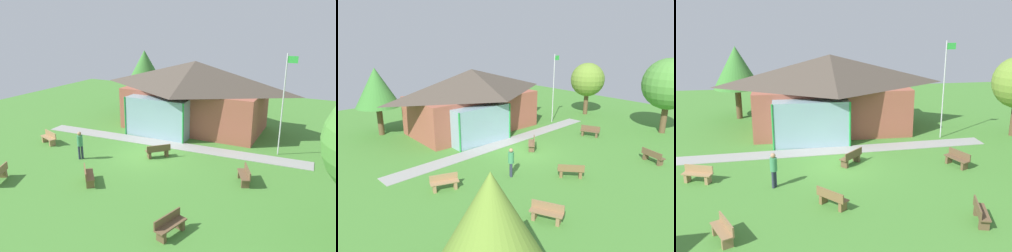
{
  "view_description": "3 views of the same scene",
  "coord_description": "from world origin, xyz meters",
  "views": [
    {
      "loc": [
        9.83,
        -16.97,
        8.06
      ],
      "look_at": [
        -0.05,
        2.92,
        1.14
      ],
      "focal_mm": 36.12,
      "sensor_mm": 36.0,
      "label": 1
    },
    {
      "loc": [
        -14.3,
        -14.27,
        7.94
      ],
      "look_at": [
        -0.16,
        2.02,
        1.46
      ],
      "focal_mm": 32.68,
      "sensor_mm": 36.0,
      "label": 2
    },
    {
      "loc": [
        -2.7,
        -20.23,
        8.43
      ],
      "look_at": [
        0.65,
        2.8,
        1.39
      ],
      "focal_mm": 43.31,
      "sensor_mm": 36.0,
      "label": 3
    }
  ],
  "objects": [
    {
      "name": "flagpole",
      "position": [
        7.24,
        3.88,
        3.44
      ],
      "size": [
        0.64,
        0.08,
        6.28
      ],
      "color": "silver",
      "rests_on": "ground_plane"
    },
    {
      "name": "bench_rear_near_path",
      "position": [
        0.67,
        0.1,
        0.4
      ],
      "size": [
        1.38,
        1.37,
        0.84
      ],
      "rotation": [
        0.0,
        0.0,
        0.78
      ],
      "color": "brown",
      "rests_on": "ground_plane"
    },
    {
      "name": "ground_plane",
      "position": [
        0.0,
        0.0,
        0.0
      ],
      "size": [
        44.0,
        44.0,
        0.0
      ],
      "primitive_type": "plane",
      "color": "#478433"
    },
    {
      "name": "tree_far_east",
      "position": [
        11.71,
        -4.36,
        4.09
      ],
      "size": [
        4.15,
        4.15,
        6.19
      ],
      "color": "brown",
      "rests_on": "ground_plane"
    },
    {
      "name": "bench_mid_left",
      "position": [
        -7.17,
        -1.07,
        0.4
      ],
      "size": [
        1.56,
        0.91,
        0.84
      ],
      "rotation": [
        0.0,
        0.0,
        2.81
      ],
      "color": "#9E7A51",
      "rests_on": "ground_plane"
    },
    {
      "name": "pavilion",
      "position": [
        0.21,
        6.74,
        2.7
      ],
      "size": [
        11.27,
        7.2,
        5.19
      ],
      "color": "#A35642",
      "rests_on": "ground_plane"
    },
    {
      "name": "tree_east_hedge",
      "position": [
        12.15,
        3.64,
        3.55
      ],
      "size": [
        3.34,
        3.34,
        5.25
      ],
      "color": "brown",
      "rests_on": "ground_plane"
    },
    {
      "name": "footpath",
      "position": [
        0.0,
        2.38,
        0.01
      ],
      "size": [
        18.91,
        2.22,
        0.03
      ],
      "primitive_type": "cube",
      "rotation": [
        0.0,
        0.0,
        0.05
      ],
      "color": "#999993",
      "rests_on": "ground_plane"
    },
    {
      "name": "bench_front_left",
      "position": [
        -5.22,
        -6.55,
        0.4
      ],
      "size": [
        1.06,
        1.54,
        0.84
      ],
      "rotation": [
        0.0,
        0.0,
        2.03
      ],
      "color": "olive",
      "rests_on": "ground_plane"
    },
    {
      "name": "tree_behind_pavilion_left",
      "position": [
        -6.31,
        10.6,
        3.89
      ],
      "size": [
        3.46,
        3.46,
        5.48
      ],
      "color": "brown",
      "rests_on": "ground_plane"
    },
    {
      "name": "visitor_strolling_lawn",
      "position": [
        -3.44,
        -2.2,
        1.02
      ],
      "size": [
        0.34,
        0.34,
        1.74
      ],
      "rotation": [
        0.0,
        0.0,
        1.02
      ],
      "color": "#2D3347",
      "rests_on": "ground_plane"
    },
    {
      "name": "bench_front_right",
      "position": [
        4.8,
        -6.68,
        0.4
      ],
      "size": [
        0.83,
        1.56,
        0.84
      ],
      "rotation": [
        0.0,
        0.0,
        4.44
      ],
      "color": "brown",
      "rests_on": "ground_plane"
    },
    {
      "name": "bench_mid_right",
      "position": [
        6.3,
        -0.93,
        0.4
      ],
      "size": [
        1.01,
        1.55,
        0.84
      ],
      "rotation": [
        0.0,
        0.0,
        1.99
      ],
      "color": "brown",
      "rests_on": "ground_plane"
    },
    {
      "name": "bench_front_center",
      "position": [
        -0.94,
        -4.57,
        0.4
      ],
      "size": [
        1.34,
        1.4,
        0.84
      ],
      "rotation": [
        0.0,
        0.0,
        5.45
      ],
      "color": "brown",
      "rests_on": "ground_plane"
    },
    {
      "name": "tree_lawn_corner",
      "position": [
        -9.98,
        -8.69,
        3.13
      ],
      "size": [
        3.28,
        3.28,
        4.63
      ],
      "color": "brown",
      "rests_on": "ground_plane"
    }
  ]
}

